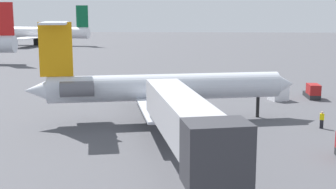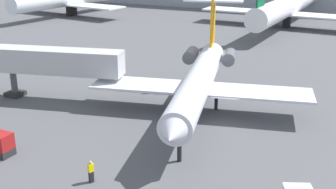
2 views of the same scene
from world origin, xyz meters
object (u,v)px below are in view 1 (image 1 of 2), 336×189
object	(u,v)px
regional_jet	(158,87)
baggage_tug_trailing	(313,92)
parked_airliner_east_end	(38,33)
cargo_container_uld	(278,93)
jet_bridge	(187,123)
ground_crew_marshaller	(322,120)

from	to	relation	value
regional_jet	baggage_tug_trailing	world-z (taller)	regional_jet
regional_jet	parked_airliner_east_end	bearing A→B (deg)	24.66
cargo_container_uld	parked_airliner_east_end	bearing A→B (deg)	34.01
regional_jet	parked_airliner_east_end	world-z (taller)	parked_airliner_east_end
cargo_container_uld	parked_airliner_east_end	size ratio (longest dim) A/B	0.07
cargo_container_uld	parked_airliner_east_end	distance (m)	111.86
jet_bridge	ground_crew_marshaller	distance (m)	20.68
jet_bridge	parked_airliner_east_end	bearing A→B (deg)	22.71
ground_crew_marshaller	jet_bridge	bearing A→B (deg)	141.10
regional_jet	ground_crew_marshaller	xyz separation A→B (m)	(-2.16, -16.11, -2.76)
cargo_container_uld	parked_airliner_east_end	world-z (taller)	parked_airliner_east_end
regional_jet	cargo_container_uld	xyz separation A→B (m)	(11.99, -14.47, -2.64)
ground_crew_marshaller	cargo_container_uld	bearing A→B (deg)	6.58
jet_bridge	cargo_container_uld	xyz separation A→B (m)	(30.03, -11.17, -3.30)
ground_crew_marshaller	parked_airliner_east_end	xyz separation A→B (m)	(106.85, 64.17, 3.27)
baggage_tug_trailing	cargo_container_uld	xyz separation A→B (m)	(-1.66, 4.72, 0.13)
baggage_tug_trailing	parked_airliner_east_end	bearing A→B (deg)	36.46
jet_bridge	ground_crew_marshaller	xyz separation A→B (m)	(15.87, -12.81, -3.41)
jet_bridge	baggage_tug_trailing	world-z (taller)	jet_bridge
parked_airliner_east_end	regional_jet	bearing A→B (deg)	-155.34
regional_jet	cargo_container_uld	size ratio (longest dim) A/B	10.57
baggage_tug_trailing	parked_airliner_east_end	distance (m)	113.24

